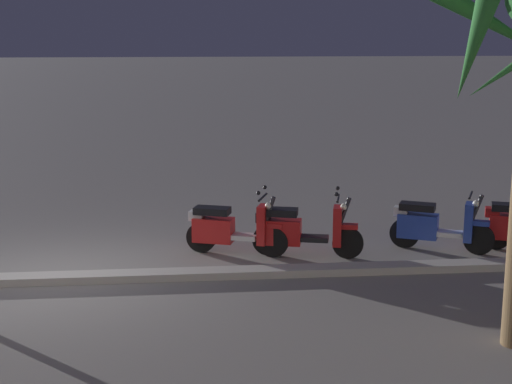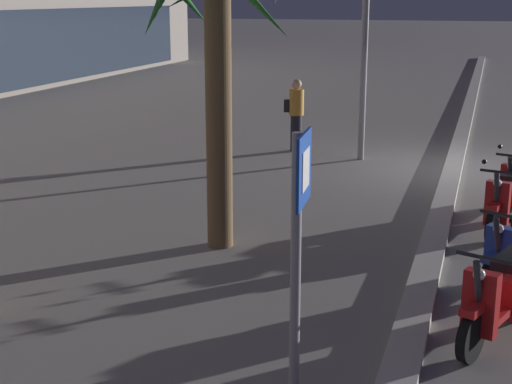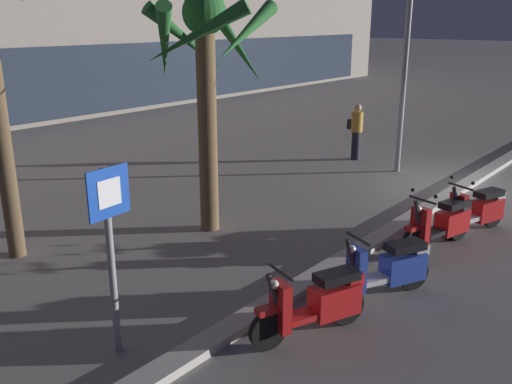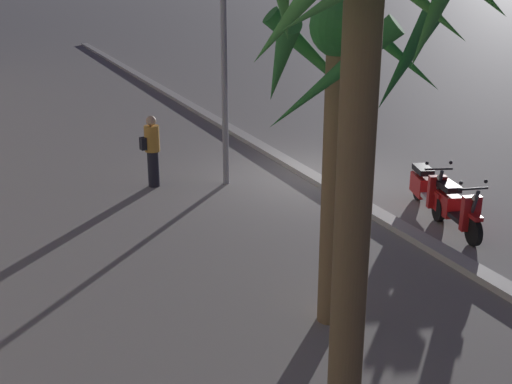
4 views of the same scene
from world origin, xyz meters
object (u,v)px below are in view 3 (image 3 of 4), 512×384
(pedestrian_by_palm_tree, at_px, (356,130))
(scooter_red_last_in_row, at_px, (478,210))
(crossing_sign, at_px, (110,240))
(palm_tree_by_mall_entrance, at_px, (206,59))
(scooter_red_far_back, at_px, (318,303))
(scooter_blue_mid_rear, at_px, (388,268))
(street_lamp, at_px, (408,28))
(scooter_red_mid_front, at_px, (442,223))

(pedestrian_by_palm_tree, bearing_deg, scooter_red_last_in_row, -127.34)
(scooter_red_last_in_row, bearing_deg, crossing_sign, 163.71)
(scooter_red_last_in_row, distance_m, palm_tree_by_mall_entrance, 5.98)
(scooter_red_far_back, xyz_separation_m, scooter_red_last_in_row, (5.09, -0.35, -0.00))
(scooter_red_far_back, bearing_deg, crossing_sign, 138.64)
(scooter_blue_mid_rear, xyz_separation_m, street_lamp, (6.73, 3.11, 3.35))
(scooter_red_last_in_row, xyz_separation_m, palm_tree_by_mall_entrance, (-3.24, 4.13, 2.87))
(scooter_blue_mid_rear, bearing_deg, scooter_red_last_in_row, -1.99)
(scooter_red_mid_front, distance_m, street_lamp, 6.25)
(pedestrian_by_palm_tree, bearing_deg, scooter_blue_mid_rear, -146.90)
(palm_tree_by_mall_entrance, xyz_separation_m, pedestrian_by_palm_tree, (6.92, 0.69, -2.44))
(scooter_red_far_back, distance_m, scooter_red_last_in_row, 5.10)
(scooter_blue_mid_rear, height_order, scooter_red_mid_front, scooter_red_mid_front)
(crossing_sign, height_order, palm_tree_by_mall_entrance, palm_tree_by_mall_entrance)
(scooter_blue_mid_rear, distance_m, crossing_sign, 4.13)
(crossing_sign, bearing_deg, street_lamp, 6.55)
(palm_tree_by_mall_entrance, bearing_deg, scooter_blue_mid_rear, -94.22)
(scooter_red_last_in_row, distance_m, crossing_sign, 7.40)
(crossing_sign, bearing_deg, palm_tree_by_mall_entrance, 28.72)
(palm_tree_by_mall_entrance, distance_m, street_lamp, 6.51)
(street_lamp, bearing_deg, scooter_red_last_in_row, -134.72)
(scooter_red_far_back, relative_size, crossing_sign, 0.70)
(pedestrian_by_palm_tree, bearing_deg, street_lamp, -106.85)
(palm_tree_by_mall_entrance, height_order, street_lamp, street_lamp)
(scooter_red_mid_front, relative_size, pedestrian_by_palm_tree, 1.11)
(scooter_blue_mid_rear, bearing_deg, street_lamp, 24.78)
(scooter_red_mid_front, bearing_deg, scooter_blue_mid_rear, -177.04)
(scooter_red_far_back, relative_size, scooter_red_mid_front, 0.92)
(scooter_red_far_back, distance_m, palm_tree_by_mall_entrance, 5.10)
(crossing_sign, xyz_separation_m, pedestrian_by_palm_tree, (10.71, 2.77, -0.63))
(crossing_sign, bearing_deg, pedestrian_by_palm_tree, 14.50)
(palm_tree_by_mall_entrance, bearing_deg, scooter_red_far_back, -116.10)
(scooter_red_last_in_row, bearing_deg, scooter_red_mid_front, 168.00)
(scooter_red_last_in_row, distance_m, street_lamp, 5.65)
(scooter_red_mid_front, relative_size, crossing_sign, 0.77)
(palm_tree_by_mall_entrance, bearing_deg, crossing_sign, -151.28)
(scooter_red_mid_front, distance_m, pedestrian_by_palm_tree, 6.67)
(scooter_blue_mid_rear, distance_m, pedestrian_by_palm_tree, 8.62)
(scooter_red_mid_front, xyz_separation_m, street_lamp, (4.35, 2.98, 3.35))
(scooter_red_far_back, distance_m, pedestrian_by_palm_tree, 9.85)
(scooter_red_last_in_row, xyz_separation_m, crossing_sign, (-7.03, 2.05, 1.06))
(scooter_blue_mid_rear, relative_size, palm_tree_by_mall_entrance, 0.36)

